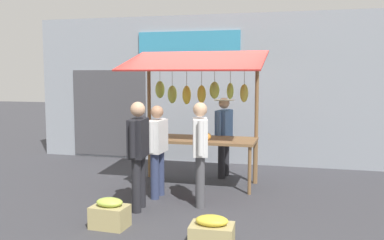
{
  "coord_description": "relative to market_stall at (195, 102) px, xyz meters",
  "views": [
    {
      "loc": [
        -1.92,
        7.67,
        2.07
      ],
      "look_at": [
        0.0,
        0.3,
        1.25
      ],
      "focal_mm": 40.57,
      "sensor_mm": 36.0,
      "label": 1
    }
  ],
  "objects": [
    {
      "name": "vendor_with_sunhat",
      "position": [
        -0.42,
        -0.7,
        -0.61
      ],
      "size": [
        0.41,
        0.68,
        1.59
      ],
      "rotation": [
        0.0,
        0.0,
        1.42
      ],
      "color": "#232328",
      "rests_on": "ground"
    },
    {
      "name": "market_stall",
      "position": [
        0.0,
        0.0,
        0.0
      ],
      "size": [
        2.5,
        1.46,
        2.5
      ],
      "color": "brown",
      "rests_on": "ground"
    },
    {
      "name": "shopper_with_ponytail",
      "position": [
        0.45,
        1.7,
        -0.59
      ],
      "size": [
        0.27,
        0.7,
        1.65
      ],
      "rotation": [
        0.0,
        0.0,
        -1.46
      ],
      "color": "#232328",
      "rests_on": "ground"
    },
    {
      "name": "produce_crate_side",
      "position": [
        0.55,
        2.52,
        -1.36
      ],
      "size": [
        0.5,
        0.37,
        0.41
      ],
      "color": "tan",
      "rests_on": "ground"
    },
    {
      "name": "produce_crate_near",
      "position": [
        -0.93,
        2.87,
        -1.36
      ],
      "size": [
        0.53,
        0.39,
        0.4
      ],
      "color": "tan",
      "rests_on": "ground"
    },
    {
      "name": "street_backdrop",
      "position": [
        0.03,
        -2.14,
        0.15
      ],
      "size": [
        9.0,
        0.3,
        3.4
      ],
      "color": "#8C939E",
      "rests_on": "ground"
    },
    {
      "name": "ground_plane",
      "position": [
        -0.03,
        0.05,
        -1.55
      ],
      "size": [
        40.0,
        40.0,
        0.0
      ],
      "primitive_type": "plane",
      "color": "#38383D"
    },
    {
      "name": "shopper_in_striped_shirt",
      "position": [
        0.4,
        0.98,
        -0.67
      ],
      "size": [
        0.24,
        0.67,
        1.54
      ],
      "rotation": [
        0.0,
        0.0,
        -1.61
      ],
      "color": "navy",
      "rests_on": "ground"
    },
    {
      "name": "shopper_in_grey_tee",
      "position": [
        -0.4,
        1.24,
        -0.61
      ],
      "size": [
        0.34,
        0.67,
        1.63
      ],
      "rotation": [
        0.0,
        0.0,
        -1.3
      ],
      "color": "#4C4C51",
      "rests_on": "ground"
    }
  ]
}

